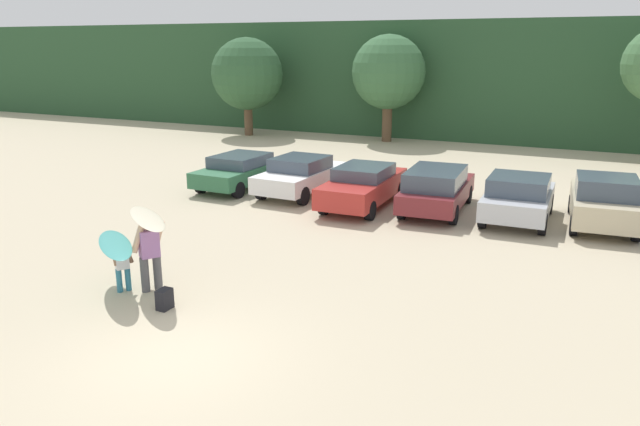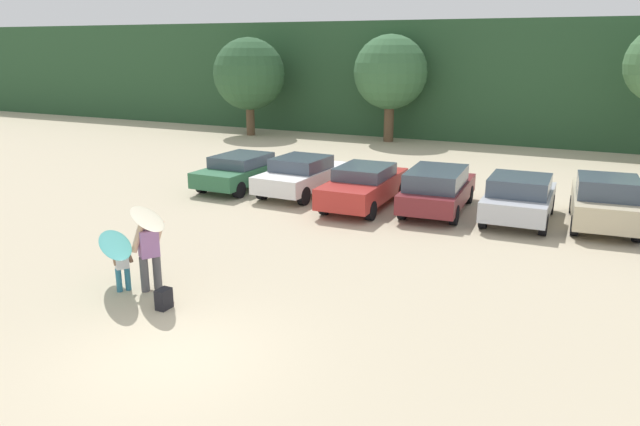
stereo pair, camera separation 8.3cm
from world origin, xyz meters
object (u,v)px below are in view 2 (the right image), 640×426
person_child (122,264)px  surfboard_teal (115,244)px  parked_car_white (302,175)px  parked_car_silver (519,197)px  parked_car_maroon (437,189)px  parked_car_forest_green (241,170)px  parked_car_red (364,185)px  person_adult (149,250)px  surfboard_cream (147,218)px  backpack_dropped (164,299)px  parked_car_champagne (605,201)px

person_child → surfboard_teal: (-0.04, -0.12, 0.51)m
parked_car_white → parked_car_silver: size_ratio=1.10×
parked_car_silver → person_child: 12.29m
parked_car_white → parked_car_maroon: 5.29m
parked_car_silver → parked_car_forest_green: bearing=88.0°
parked_car_red → person_adult: person_adult is taller
surfboard_cream → parked_car_red: bearing=-61.2°
parked_car_white → surfboard_teal: parked_car_white is taller
parked_car_white → parked_car_maroon: bearing=-90.8°
parked_car_forest_green → person_adult: size_ratio=2.47×
parked_car_white → backpack_dropped: 10.72m
parked_car_red → parked_car_maroon: size_ratio=1.02×
person_child → surfboard_cream: size_ratio=0.52×
parked_car_forest_green → parked_car_red: (5.42, -0.54, 0.05)m
person_adult → backpack_dropped: bearing=176.7°
parked_car_forest_green → person_child: 10.51m
parked_car_red → backpack_dropped: size_ratio=10.39×
surfboard_teal → parked_car_white: bearing=-47.6°
parked_car_champagne → person_adult: 13.65m
parked_car_maroon → surfboard_cream: size_ratio=2.07×
parked_car_forest_green → surfboard_teal: 10.62m
parked_car_red → surfboard_teal: (-2.20, -9.57, 0.40)m
parked_car_maroon → backpack_dropped: (-3.16, -10.25, -0.58)m
parked_car_maroon → person_child: (-4.65, -9.88, -0.15)m
parked_car_forest_green → parked_car_red: 5.45m
parked_car_white → surfboard_teal: size_ratio=1.94×
parked_car_white → parked_car_red: bearing=-101.7°
person_adult → surfboard_teal: bearing=70.7°
surfboard_cream → surfboard_teal: size_ratio=0.99×
parked_car_white → backpack_dropped: bearing=-166.8°
person_child → backpack_dropped: (1.49, -0.38, -0.43)m
surfboard_teal → parked_car_silver: bearing=-87.2°
backpack_dropped → parked_car_champagne: bearing=52.3°
person_child → backpack_dropped: size_ratio=2.58×
surfboard_cream → surfboard_teal: surfboard_cream is taller
parked_car_red → person_child: 9.69m
parked_car_maroon → parked_car_champagne: parked_car_champagne is taller
parked_car_forest_green → parked_car_white: (2.63, 0.13, 0.04)m
person_adult → person_child: size_ratio=1.48×
parked_car_forest_green → person_adult: bearing=-157.1°
parked_car_maroon → surfboard_cream: surfboard_cream is taller
parked_car_silver → person_child: size_ratio=3.41×
person_adult → parked_car_silver: bearing=-92.1°
parked_car_maroon → parked_car_silver: parked_car_maroon is taller
parked_car_champagne → backpack_dropped: (-8.30, -10.74, -0.60)m
parked_car_red → person_child: bearing=165.7°
surfboard_cream → parked_car_forest_green: bearing=-29.7°
parked_car_silver → person_child: (-7.31, -9.88, -0.13)m
parked_car_red → parked_car_champagne: parked_car_champagne is taller
parked_car_maroon → person_child: parked_car_maroon is taller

